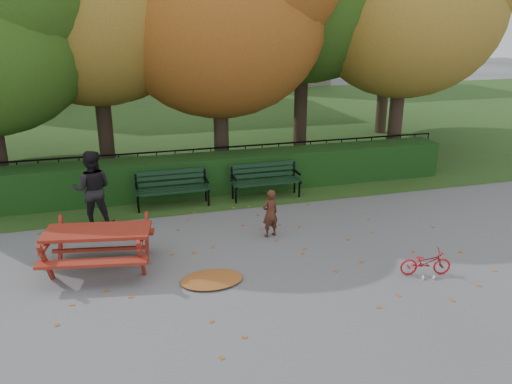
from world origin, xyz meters
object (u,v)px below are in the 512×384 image
object	(u,v)px
tree_c	(232,3)
bench_right	(265,178)
picnic_table	(98,239)
adult	(93,189)
child	(270,213)
bench_left	(172,186)
bicycle	(426,262)

from	to	relation	value
tree_c	bench_right	bearing A→B (deg)	-83.30
picnic_table	bench_right	bearing A→B (deg)	46.56
tree_c	picnic_table	xyz separation A→B (m)	(-3.84, -5.29, -4.20)
picnic_table	adult	size ratio (longest dim) A/B	1.21
bench_right	child	bearing A→B (deg)	-104.55
bench_left	picnic_table	bearing A→B (deg)	-119.34
bicycle	adult	bearing A→B (deg)	68.10
bench_left	bicycle	xyz separation A→B (m)	(3.96, -4.84, -0.28)
picnic_table	child	bearing A→B (deg)	19.92
tree_c	bicycle	size ratio (longest dim) A/B	8.68
tree_c	picnic_table	size ratio (longest dim) A/B	3.80
picnic_table	child	size ratio (longest dim) A/B	2.02
tree_c	bicycle	xyz separation A→B (m)	(1.82, -7.10, -4.58)
tree_c	bicycle	bearing A→B (deg)	-75.61
picnic_table	adult	bearing A→B (deg)	103.17
bench_left	picnic_table	world-z (taller)	bench_left
bench_right	picnic_table	bearing A→B (deg)	-143.57
tree_c	bicycle	distance (m)	8.65
bench_right	bicycle	xyz separation A→B (m)	(1.56, -4.84, -0.28)
bench_left	child	world-z (taller)	child
bench_right	child	xyz separation A→B (m)	(-0.63, -2.43, 0.00)
child	adult	distance (m)	3.96
bicycle	bench_right	bearing A→B (deg)	30.89
bench_right	child	distance (m)	2.51
bicycle	tree_c	bearing A→B (deg)	27.46
bench_right	bench_left	bearing A→B (deg)	180.00
bench_left	child	bearing A→B (deg)	-53.93
bench_right	child	world-z (taller)	child
bench_left	picnic_table	size ratio (longest dim) A/B	0.86
picnic_table	adult	distance (m)	2.24
tree_c	adult	world-z (taller)	tree_c
child	bench_left	bearing A→B (deg)	-69.88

